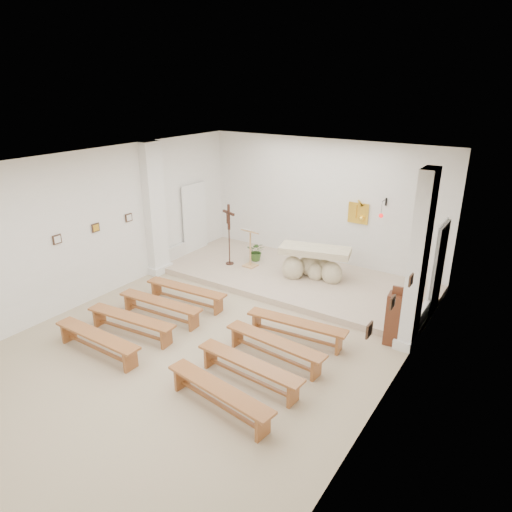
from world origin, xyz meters
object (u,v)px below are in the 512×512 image
Objects in this scene: bench_right_second at (275,345)px; bench_left_fourth at (97,339)px; bench_right_front at (296,326)px; bench_left_front at (186,291)px; altar at (313,265)px; donation_pedestal at (395,319)px; bench_left_third at (131,321)px; crucifix_stand at (229,230)px; bench_right_fourth at (219,393)px; bench_right_third at (249,367)px; bench_left_second at (160,305)px; lectern at (250,248)px.

bench_left_fourth is (-2.90, -1.67, 0.00)m from bench_right_second.
bench_left_front is at bearing 174.93° from bench_right_front.
bench_right_second is at bearing 30.28° from bench_left_fourth.
bench_right_second is at bearing -89.04° from altar.
donation_pedestal reaches higher than bench_right_front.
bench_left_fourth is at bearing -95.23° from bench_left_third.
crucifix_stand is at bearing 96.68° from bench_left_front.
crucifix_stand reaches higher than bench_right_second.
bench_left_fourth and bench_right_fourth have the same top height.
donation_pedestal is (4.99, -1.32, -0.59)m from crucifix_stand.
altar is at bearing 106.58° from bench_right_third.
bench_right_front is at bearing 12.14° from bench_left_second.
bench_right_third is (2.77, -4.13, -0.37)m from lectern.
bench_left_second and bench_right_fourth have the same top height.
donation_pedestal is at bearing 72.28° from bench_right_fourth.
bench_left_front is at bearing -174.58° from donation_pedestal.
bench_left_fourth is (0.00, -2.51, 0.00)m from bench_left_front.
altar is 3.16m from donation_pedestal.
bench_right_front is 1.00× the size of bench_right_third.
bench_right_fourth is (0.99, -5.23, -0.17)m from altar.
bench_right_second and bench_left_fourth have the same top height.
altar is 1.70× the size of lectern.
lectern is at bearing 154.78° from donation_pedestal.
altar is at bearing 139.88° from donation_pedestal.
lectern is at bearing 36.65° from crucifix_stand.
bench_right_front is at bearing 24.73° from bench_left_third.
donation_pedestal reaches higher than altar.
altar reaches higher than bench_right_fourth.
bench_right_fourth is (0.00, -2.51, 0.00)m from bench_right_front.
bench_left_second is 1.00× the size of bench_left_third.
donation_pedestal is 3.12m from bench_right_third.
altar is 3.33m from bench_left_front.
bench_left_front and bench_left_third have the same top height.
crucifix_stand is 0.81× the size of bench_left_front.
crucifix_stand is at bearing 95.58° from bench_left_fourth.
bench_right_front is (3.35, -2.29, -0.80)m from crucifix_stand.
bench_right_second is 1.67m from bench_right_fourth.
lectern is at bearing 133.35° from bench_right_front.
bench_right_second is (0.00, -0.84, 0.00)m from bench_right_front.
lectern is 3.32m from bench_left_second.
donation_pedestal is at bearing 17.73° from bench_left_second.
bench_right_fourth is at bearing -93.88° from altar.
lectern is 0.53× the size of bench_right_second.
bench_right_second and bench_left_third have the same top height.
bench_left_front is at bearing 153.91° from bench_right_third.
altar reaches higher than bench_left_front.
bench_right_third is at bearing -20.01° from bench_left_second.
altar is 5.57m from bench_left_fourth.
bench_right_second is (2.90, -0.84, 0.00)m from bench_left_front.
crucifix_stand reaches higher than donation_pedestal.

